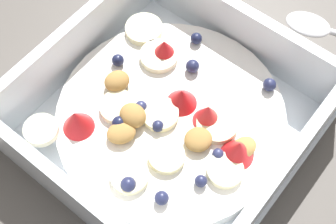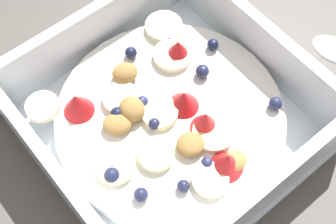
# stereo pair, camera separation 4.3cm
# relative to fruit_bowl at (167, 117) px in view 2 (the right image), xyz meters

# --- Properties ---
(ground_plane) EXTENTS (2.40, 2.40, 0.00)m
(ground_plane) POSITION_rel_fruit_bowl_xyz_m (0.01, 0.00, -0.02)
(ground_plane) COLOR #56514C
(fruit_bowl) EXTENTS (0.23, 0.23, 0.07)m
(fruit_bowl) POSITION_rel_fruit_bowl_xyz_m (0.00, 0.00, 0.00)
(fruit_bowl) COLOR white
(fruit_bowl) RESTS_ON ground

